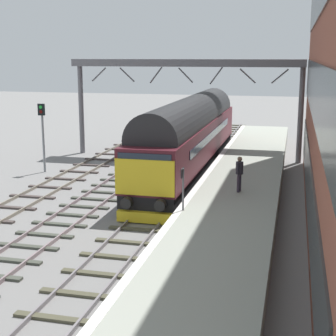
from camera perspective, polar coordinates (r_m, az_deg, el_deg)
ground_plane at (r=26.03m, az=-0.36°, el=-3.64°), size 140.00×140.00×0.00m
track_main at (r=26.02m, az=-0.36°, el=-3.52°), size 2.50×60.00×0.15m
track_adjacent_west at (r=27.05m, az=-7.53°, el=-3.02°), size 2.50×60.00×0.15m
track_adjacent_far_west at (r=28.38m, az=-13.73°, el=-2.53°), size 2.50×60.00×0.15m
station_platform at (r=25.30m, az=7.58°, el=-3.05°), size 4.00×44.00×1.01m
diesel_locomotive at (r=31.58m, az=2.45°, el=3.80°), size 2.74×20.25×4.68m
signal_post_mid at (r=32.87m, az=-13.60°, el=4.12°), size 0.44×0.22×4.26m
platform_number_sign at (r=20.78m, az=1.64°, el=-1.59°), size 0.10×0.44×1.72m
waiting_passenger at (r=23.84m, az=7.85°, el=-0.31°), size 0.41×0.50×1.64m
overhead_footbridge at (r=36.33m, az=1.96°, el=10.97°), size 16.06×2.00×6.88m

